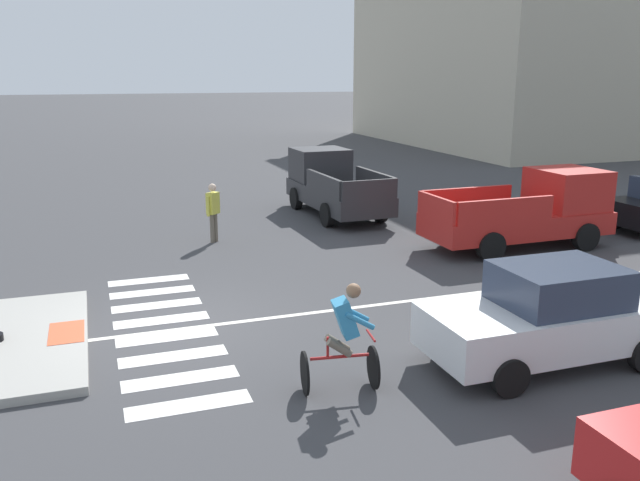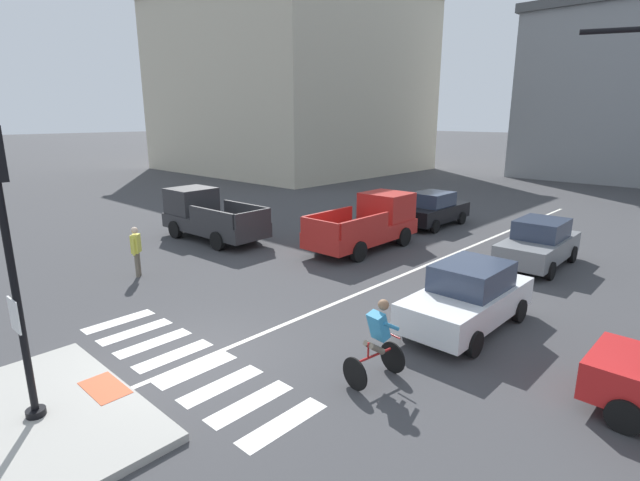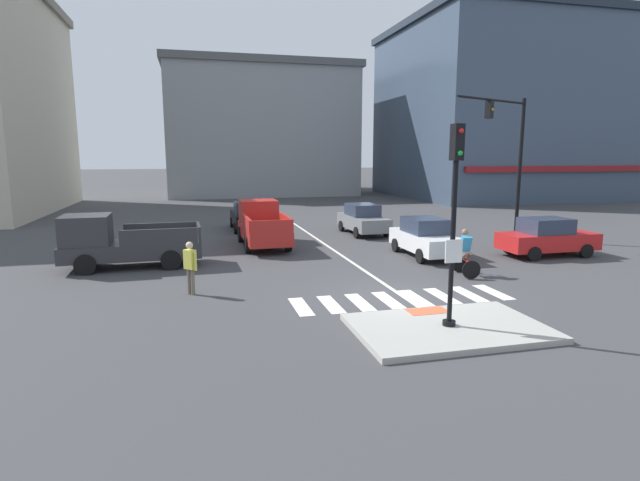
% 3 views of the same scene
% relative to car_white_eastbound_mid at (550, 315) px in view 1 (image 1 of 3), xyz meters
% --- Properties ---
extents(ground_plane, '(300.00, 300.00, 0.00)m').
position_rel_car_white_eastbound_mid_xyz_m(ground_plane, '(-3.58, -5.58, -0.81)').
color(ground_plane, '#3D3D3F').
extents(tactile_pad_front, '(1.10, 0.60, 0.01)m').
position_rel_car_white_eastbound_mid_xyz_m(tactile_pad_front, '(-3.58, -7.52, -0.66)').
color(tactile_pad_front, '#DB5B38').
rests_on(tactile_pad_front, traffic_island).
extents(crosswalk_stripe_a, '(0.44, 1.80, 0.01)m').
position_rel_car_white_eastbound_mid_xyz_m(crosswalk_stripe_a, '(-6.70, -5.82, -0.81)').
color(crosswalk_stripe_a, silver).
rests_on(crosswalk_stripe_a, ground).
extents(crosswalk_stripe_b, '(0.44, 1.80, 0.01)m').
position_rel_car_white_eastbound_mid_xyz_m(crosswalk_stripe_b, '(-5.81, -5.82, -0.81)').
color(crosswalk_stripe_b, silver).
rests_on(crosswalk_stripe_b, ground).
extents(crosswalk_stripe_c, '(0.44, 1.80, 0.01)m').
position_rel_car_white_eastbound_mid_xyz_m(crosswalk_stripe_c, '(-4.92, -5.82, -0.81)').
color(crosswalk_stripe_c, silver).
rests_on(crosswalk_stripe_c, ground).
extents(crosswalk_stripe_d, '(0.44, 1.80, 0.01)m').
position_rel_car_white_eastbound_mid_xyz_m(crosswalk_stripe_d, '(-4.02, -5.82, -0.81)').
color(crosswalk_stripe_d, silver).
rests_on(crosswalk_stripe_d, ground).
extents(crosswalk_stripe_e, '(0.44, 1.80, 0.01)m').
position_rel_car_white_eastbound_mid_xyz_m(crosswalk_stripe_e, '(-3.13, -5.82, -0.81)').
color(crosswalk_stripe_e, silver).
rests_on(crosswalk_stripe_e, ground).
extents(crosswalk_stripe_f, '(0.44, 1.80, 0.01)m').
position_rel_car_white_eastbound_mid_xyz_m(crosswalk_stripe_f, '(-2.24, -5.82, -0.81)').
color(crosswalk_stripe_f, silver).
rests_on(crosswalk_stripe_f, ground).
extents(crosswalk_stripe_g, '(0.44, 1.80, 0.01)m').
position_rel_car_white_eastbound_mid_xyz_m(crosswalk_stripe_g, '(-1.35, -5.82, -0.81)').
color(crosswalk_stripe_g, silver).
rests_on(crosswalk_stripe_g, ground).
extents(crosswalk_stripe_h, '(0.44, 1.80, 0.01)m').
position_rel_car_white_eastbound_mid_xyz_m(crosswalk_stripe_h, '(-0.46, -5.82, -0.81)').
color(crosswalk_stripe_h, silver).
rests_on(crosswalk_stripe_h, ground).
extents(lane_centre_line, '(0.14, 28.00, 0.01)m').
position_rel_car_white_eastbound_mid_xyz_m(lane_centre_line, '(-3.44, 4.42, -0.81)').
color(lane_centre_line, silver).
rests_on(lane_centre_line, ground).
extents(building_far_block, '(21.79, 20.13, 16.30)m').
position_rel_car_white_eastbound_mid_xyz_m(building_far_block, '(-30.42, 22.94, 7.36)').
color(building_far_block, beige).
rests_on(building_far_block, ground).
extents(car_white_eastbound_mid, '(1.85, 4.10, 1.64)m').
position_rel_car_white_eastbound_mid_xyz_m(car_white_eastbound_mid, '(0.00, 0.00, 0.00)').
color(car_white_eastbound_mid, white).
rests_on(car_white_eastbound_mid, ground).
extents(pickup_truck_red_westbound_far, '(2.11, 5.12, 2.08)m').
position_rel_car_white_eastbound_mid_xyz_m(pickup_truck_red_westbound_far, '(-6.43, 4.41, 0.17)').
color(pickup_truck_red_westbound_far, red).
rests_on(pickup_truck_red_westbound_far, ground).
extents(pickup_truck_charcoal_cross_left, '(5.15, 2.18, 2.08)m').
position_rel_car_white_eastbound_mid_xyz_m(pickup_truck_charcoal_cross_left, '(-12.39, 0.80, 0.17)').
color(pickup_truck_charcoal_cross_left, '#2D2D30').
rests_on(pickup_truck_charcoal_cross_left, ground).
extents(cyclist, '(0.81, 1.17, 1.68)m').
position_rel_car_white_eastbound_mid_xyz_m(cyclist, '(-0.16, -3.55, 0.06)').
color(cyclist, black).
rests_on(cyclist, ground).
extents(pedestrian_at_curb_left, '(0.41, 0.42, 1.67)m').
position_rel_car_white_eastbound_mid_xyz_m(pedestrian_at_curb_left, '(-9.75, -3.73, 0.17)').
color(pedestrian_at_curb_left, '#6B6051').
rests_on(pedestrian_at_curb_left, ground).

